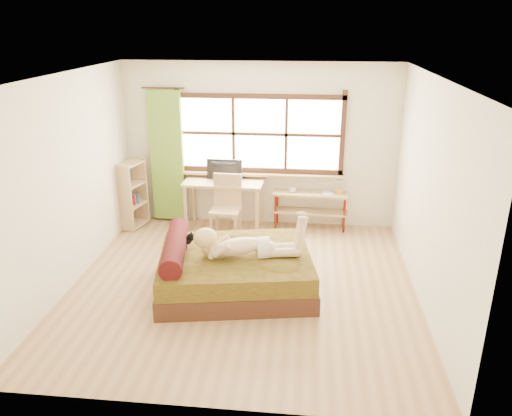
# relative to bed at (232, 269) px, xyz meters

# --- Properties ---
(floor) EXTENTS (4.50, 4.50, 0.00)m
(floor) POSITION_rel_bed_xyz_m (0.14, 0.06, -0.26)
(floor) COLOR #9E754C
(floor) RESTS_ON ground
(ceiling) EXTENTS (4.50, 4.50, 0.00)m
(ceiling) POSITION_rel_bed_xyz_m (0.14, 0.06, 2.44)
(ceiling) COLOR white
(ceiling) RESTS_ON wall_back
(wall_back) EXTENTS (4.50, 0.00, 4.50)m
(wall_back) POSITION_rel_bed_xyz_m (0.14, 2.31, 1.09)
(wall_back) COLOR silver
(wall_back) RESTS_ON floor
(wall_front) EXTENTS (4.50, 0.00, 4.50)m
(wall_front) POSITION_rel_bed_xyz_m (0.14, -2.19, 1.09)
(wall_front) COLOR silver
(wall_front) RESTS_ON floor
(wall_left) EXTENTS (0.00, 4.50, 4.50)m
(wall_left) POSITION_rel_bed_xyz_m (-2.11, 0.06, 1.09)
(wall_left) COLOR silver
(wall_left) RESTS_ON floor
(wall_right) EXTENTS (0.00, 4.50, 4.50)m
(wall_right) POSITION_rel_bed_xyz_m (2.39, 0.06, 1.09)
(wall_right) COLOR silver
(wall_right) RESTS_ON floor
(window) EXTENTS (2.80, 0.16, 1.46)m
(window) POSITION_rel_bed_xyz_m (0.14, 2.28, 1.24)
(window) COLOR #FFEDBF
(window) RESTS_ON wall_back
(curtain) EXTENTS (0.55, 0.10, 2.20)m
(curtain) POSITION_rel_bed_xyz_m (-1.41, 2.19, 0.89)
(curtain) COLOR olive
(curtain) RESTS_ON wall_back
(bed) EXTENTS (2.19, 1.87, 0.74)m
(bed) POSITION_rel_bed_xyz_m (0.00, 0.00, 0.00)
(bed) COLOR #32190F
(bed) RESTS_ON floor
(woman) EXTENTS (1.41, 0.62, 0.59)m
(woman) POSITION_rel_bed_xyz_m (0.20, -0.04, 0.52)
(woman) COLOR #D5B289
(woman) RESTS_ON bed
(kitten) EXTENTS (0.31, 0.17, 0.23)m
(kitten) POSITION_rel_bed_xyz_m (-0.67, 0.11, 0.34)
(kitten) COLOR black
(kitten) RESTS_ON bed
(desk) EXTENTS (1.33, 0.66, 0.81)m
(desk) POSITION_rel_bed_xyz_m (-0.43, 2.01, 0.44)
(desk) COLOR tan
(desk) RESTS_ON floor
(monitor) EXTENTS (0.60, 0.11, 0.34)m
(monitor) POSITION_rel_bed_xyz_m (-0.43, 2.06, 0.72)
(monitor) COLOR black
(monitor) RESTS_ON desk
(chair) EXTENTS (0.48, 0.48, 1.02)m
(chair) POSITION_rel_bed_xyz_m (-0.33, 1.66, 0.30)
(chair) COLOR tan
(chair) RESTS_ON floor
(pipe_shelf) EXTENTS (1.25, 0.37, 0.70)m
(pipe_shelf) POSITION_rel_bed_xyz_m (1.02, 2.13, 0.19)
(pipe_shelf) COLOR tan
(pipe_shelf) RESTS_ON floor
(cup) EXTENTS (0.13, 0.13, 0.09)m
(cup) POSITION_rel_bed_xyz_m (0.70, 2.13, 0.40)
(cup) COLOR gray
(cup) RESTS_ON pipe_shelf
(book) EXTENTS (0.18, 0.24, 0.02)m
(book) POSITION_rel_bed_xyz_m (1.20, 2.13, 0.36)
(book) COLOR gray
(book) RESTS_ON pipe_shelf
(bookshelf) EXTENTS (0.40, 0.55, 1.14)m
(bookshelf) POSITION_rel_bed_xyz_m (-1.94, 1.85, 0.31)
(bookshelf) COLOR tan
(bookshelf) RESTS_ON floor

